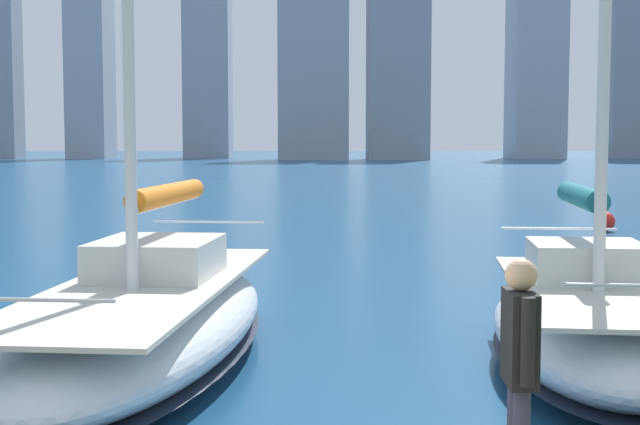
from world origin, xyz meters
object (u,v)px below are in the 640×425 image
sailboat_orange (148,319)px  channel_buoy (605,221)px  sailboat_teal (590,322)px  person_black_shirt (520,354)px

sailboat_orange → channel_buoy: size_ratio=8.03×
sailboat_orange → sailboat_teal: bearing=176.4°
sailboat_teal → channel_buoy: (-6.72, -19.34, -0.35)m
person_black_shirt → sailboat_teal: bearing=-112.4°
sailboat_orange → person_black_shirt: 7.28m
sailboat_teal → person_black_shirt: sailboat_teal is taller
person_black_shirt → sailboat_orange: bearing=-58.3°
sailboat_teal → sailboat_orange: 6.18m
sailboat_orange → channel_buoy: (-12.88, -18.95, -0.34)m
sailboat_orange → channel_buoy: bearing=-124.2°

